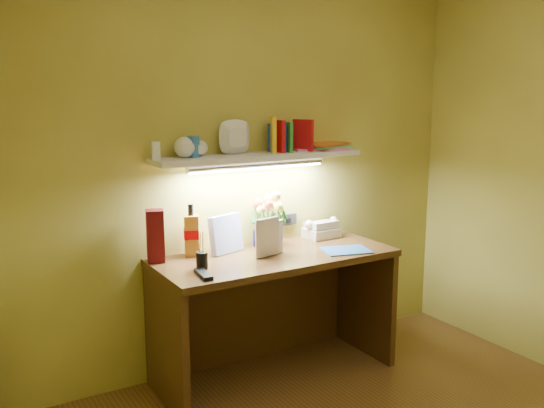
{
  "coord_description": "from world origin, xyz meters",
  "views": [
    {
      "loc": [
        -1.74,
        -1.7,
        1.7
      ],
      "look_at": [
        0.07,
        1.35,
        1.01
      ],
      "focal_mm": 40.0,
      "sensor_mm": 36.0,
      "label": 1
    }
  ],
  "objects_px": {
    "whisky_bottle": "(191,230)",
    "telephone": "(321,228)",
    "flower_bouquet": "(268,219)",
    "desk_clock": "(322,228)",
    "desk": "(275,315)"
  },
  "relations": [
    {
      "from": "flower_bouquet",
      "to": "telephone",
      "type": "distance_m",
      "value": 0.41
    },
    {
      "from": "desk",
      "to": "desk_clock",
      "type": "bearing_deg",
      "value": 25.88
    },
    {
      "from": "desk",
      "to": "whisky_bottle",
      "type": "xyz_separation_m",
      "value": [
        -0.43,
        0.22,
        0.52
      ]
    },
    {
      "from": "whisky_bottle",
      "to": "desk",
      "type": "bearing_deg",
      "value": -27.03
    },
    {
      "from": "flower_bouquet",
      "to": "whisky_bottle",
      "type": "distance_m",
      "value": 0.49
    },
    {
      "from": "desk_clock",
      "to": "flower_bouquet",
      "type": "bearing_deg",
      "value": -167.34
    },
    {
      "from": "whisky_bottle",
      "to": "telephone",
      "type": "bearing_deg",
      "value": -2.03
    },
    {
      "from": "desk_clock",
      "to": "telephone",
      "type": "bearing_deg",
      "value": -121.26
    },
    {
      "from": "desk",
      "to": "flower_bouquet",
      "type": "bearing_deg",
      "value": 70.83
    },
    {
      "from": "flower_bouquet",
      "to": "whisky_bottle",
      "type": "xyz_separation_m",
      "value": [
        -0.49,
        0.03,
        -0.01
      ]
    },
    {
      "from": "flower_bouquet",
      "to": "desk_clock",
      "type": "distance_m",
      "value": 0.46
    },
    {
      "from": "desk",
      "to": "desk_clock",
      "type": "relative_size",
      "value": 15.35
    },
    {
      "from": "desk",
      "to": "whisky_bottle",
      "type": "bearing_deg",
      "value": 152.97
    },
    {
      "from": "telephone",
      "to": "whisky_bottle",
      "type": "bearing_deg",
      "value": 174.95
    },
    {
      "from": "desk",
      "to": "telephone",
      "type": "height_order",
      "value": "telephone"
    }
  ]
}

